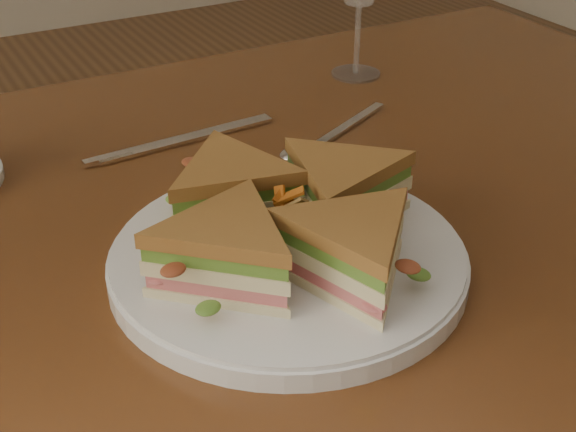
{
  "coord_description": "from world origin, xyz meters",
  "views": [
    {
      "loc": [
        -0.3,
        -0.56,
        1.12
      ],
      "look_at": [
        -0.04,
        -0.09,
        0.8
      ],
      "focal_mm": 50.0,
      "sensor_mm": 36.0,
      "label": 1
    }
  ],
  "objects_px": {
    "spoon": "(314,146)",
    "knife": "(175,142)",
    "table": "(278,295)",
    "plate": "(288,261)",
    "sandwich_wedges": "(288,222)"
  },
  "relations": [
    {
      "from": "table",
      "to": "spoon",
      "type": "bearing_deg",
      "value": 43.93
    },
    {
      "from": "plate",
      "to": "spoon",
      "type": "bearing_deg",
      "value": 53.89
    },
    {
      "from": "table",
      "to": "spoon",
      "type": "height_order",
      "value": "spoon"
    },
    {
      "from": "table",
      "to": "plate",
      "type": "relative_size",
      "value": 4.2
    },
    {
      "from": "table",
      "to": "knife",
      "type": "bearing_deg",
      "value": 100.45
    },
    {
      "from": "spoon",
      "to": "plate",
      "type": "bearing_deg",
      "value": -151.91
    },
    {
      "from": "spoon",
      "to": "knife",
      "type": "distance_m",
      "value": 0.15
    },
    {
      "from": "spoon",
      "to": "knife",
      "type": "xyz_separation_m",
      "value": [
        -0.12,
        0.08,
        -0.0
      ]
    },
    {
      "from": "sandwich_wedges",
      "to": "plate",
      "type": "bearing_deg",
      "value": 75.96
    },
    {
      "from": "table",
      "to": "knife",
      "type": "relative_size",
      "value": 5.57
    },
    {
      "from": "table",
      "to": "knife",
      "type": "height_order",
      "value": "knife"
    },
    {
      "from": "table",
      "to": "knife",
      "type": "xyz_separation_m",
      "value": [
        -0.03,
        0.17,
        0.1
      ]
    },
    {
      "from": "table",
      "to": "spoon",
      "type": "relative_size",
      "value": 7.05
    },
    {
      "from": "table",
      "to": "spoon",
      "type": "distance_m",
      "value": 0.16
    },
    {
      "from": "table",
      "to": "sandwich_wedges",
      "type": "relative_size",
      "value": 4.27
    }
  ]
}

